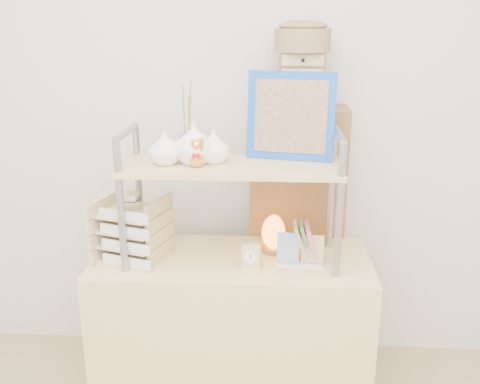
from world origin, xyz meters
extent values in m
cube|color=silver|center=(0.00, 1.70, 1.30)|extent=(3.40, 0.02, 2.60)
cube|color=#D4B86F|center=(0.00, 1.20, 0.38)|extent=(1.20, 0.50, 0.75)
cube|color=brown|center=(0.29, 1.57, 0.68)|extent=(0.45, 0.25, 1.35)
cylinder|color=gray|center=(-0.43, 1.05, 1.02)|extent=(0.03, 0.03, 0.55)
cylinder|color=gray|center=(-0.43, 1.35, 1.02)|extent=(0.03, 0.03, 0.55)
cylinder|color=gray|center=(-0.43, 1.20, 1.30)|extent=(0.03, 0.30, 0.03)
cylinder|color=gray|center=(0.43, 1.05, 1.02)|extent=(0.03, 0.03, 0.55)
cylinder|color=gray|center=(0.43, 1.35, 1.02)|extent=(0.03, 0.03, 0.55)
cylinder|color=gray|center=(0.43, 1.20, 1.30)|extent=(0.03, 0.30, 0.03)
cube|color=tan|center=(0.00, 1.20, 1.16)|extent=(0.90, 0.34, 0.02)
imported|color=white|center=(-0.27, 1.18, 1.24)|extent=(0.13, 0.13, 0.14)
imported|color=white|center=(-0.15, 1.20, 1.26)|extent=(0.16, 0.16, 0.17)
imported|color=white|center=(-0.07, 1.22, 1.24)|extent=(0.13, 0.13, 0.14)
cylinder|color=#234B97|center=(-0.20, 1.32, 1.22)|extent=(0.07, 0.07, 0.10)
cube|color=blue|center=(0.24, 1.30, 1.35)|extent=(0.37, 0.12, 0.36)
cube|color=brown|center=(0.24, 1.29, 1.35)|extent=(0.30, 0.09, 0.30)
cube|color=#D45D89|center=(0.34, 1.20, 0.83)|extent=(0.06, 0.12, 0.17)
cube|color=#5D9148|center=(0.32, 1.22, 0.83)|extent=(0.07, 0.12, 0.17)
cube|color=tan|center=(0.30, 1.20, 0.83)|extent=(0.07, 0.13, 0.17)
cube|color=#D6B980|center=(-0.43, 1.19, 0.76)|extent=(0.30, 0.29, 0.01)
cube|color=white|center=(-0.43, 1.07, 0.78)|extent=(0.22, 0.08, 0.04)
cube|color=#D6B980|center=(-0.43, 1.19, 0.82)|extent=(0.30, 0.29, 0.01)
cube|color=white|center=(-0.43, 1.07, 0.85)|extent=(0.22, 0.08, 0.04)
cube|color=#D6B980|center=(-0.43, 1.19, 0.89)|extent=(0.30, 0.29, 0.01)
cube|color=white|center=(-0.43, 1.07, 0.91)|extent=(0.22, 0.08, 0.04)
cube|color=#D6B980|center=(-0.43, 1.19, 0.96)|extent=(0.30, 0.29, 0.01)
cube|color=white|center=(-0.43, 1.07, 0.98)|extent=(0.22, 0.08, 0.04)
cube|color=beige|center=(-0.43, 1.17, 1.04)|extent=(0.08, 0.08, 0.03)
cylinder|color=brown|center=(0.18, 1.28, 0.76)|extent=(0.10, 0.10, 0.02)
ellipsoid|color=orange|center=(0.18, 1.28, 0.85)|extent=(0.11, 0.11, 0.15)
cube|color=tan|center=(0.09, 1.10, 0.80)|extent=(0.08, 0.03, 0.11)
cylinder|color=white|center=(0.09, 1.09, 0.81)|extent=(0.05, 0.00, 0.05)
cube|color=white|center=(0.29, 1.14, 0.75)|extent=(0.20, 0.08, 0.01)
cube|color=#204993|center=(0.24, 1.15, 0.83)|extent=(0.09, 0.04, 0.13)
cube|color=tan|center=(0.34, 1.16, 0.82)|extent=(0.09, 0.04, 0.12)
cube|color=brown|center=(0.29, 1.55, 1.48)|extent=(0.20, 0.15, 0.25)
cube|color=tan|center=(0.29, 1.47, 1.38)|extent=(0.18, 0.01, 0.05)
cube|color=tan|center=(0.29, 1.47, 1.44)|extent=(0.18, 0.01, 0.05)
cube|color=tan|center=(0.29, 1.47, 1.51)|extent=(0.18, 0.01, 0.05)
cube|color=tan|center=(0.29, 1.47, 1.57)|extent=(0.18, 0.01, 0.05)
cylinder|color=brown|center=(0.29, 1.55, 1.65)|extent=(0.25, 0.25, 0.10)
camera|label=1|loc=(0.16, -0.91, 1.74)|focal=40.00mm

